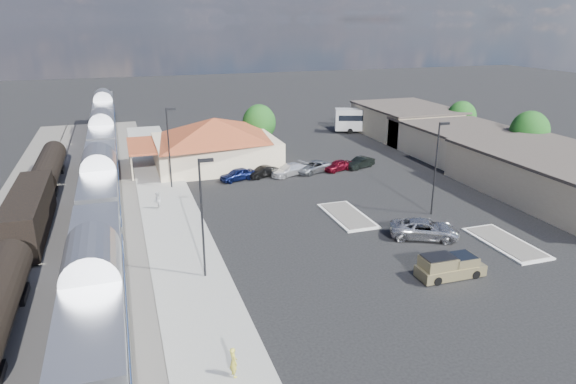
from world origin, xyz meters
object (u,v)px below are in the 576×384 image
object	(u,v)px
station_depot	(215,142)
coach_bus	(372,119)
pickup_truck	(451,266)
suv	(425,229)

from	to	relation	value
station_depot	coach_bus	size ratio (longest dim) A/B	1.48
pickup_truck	suv	bearing A→B (deg)	-16.97
station_depot	suv	world-z (taller)	station_depot
suv	pickup_truck	bearing A→B (deg)	-171.41
coach_bus	station_depot	bearing A→B (deg)	132.51
station_depot	suv	distance (m)	31.53
pickup_truck	station_depot	bearing A→B (deg)	17.26
station_depot	suv	bearing A→B (deg)	-66.06
pickup_truck	coach_bus	xyz separation A→B (m)	(17.93, 47.45, 1.44)
pickup_truck	suv	size ratio (longest dim) A/B	0.85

